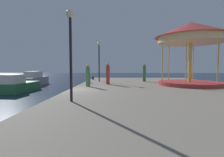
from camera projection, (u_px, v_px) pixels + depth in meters
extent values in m
plane|color=#162338|center=(69.00, 101.00, 11.82)|extent=(120.00, 120.00, 0.00)
cube|color=gray|center=(165.00, 96.00, 11.66)|extent=(13.26, 27.12, 0.80)
cube|color=#236638|center=(20.00, 87.00, 16.49)|extent=(2.30, 4.31, 0.87)
cube|color=beige|center=(12.00, 79.00, 15.43)|extent=(1.54, 1.93, 0.81)
cube|color=#4C6070|center=(19.00, 77.00, 16.33)|extent=(1.23, 0.18, 0.37)
cube|color=gray|center=(34.00, 81.00, 22.07)|extent=(2.29, 5.44, 1.09)
cube|color=beige|center=(34.00, 74.00, 22.06)|extent=(1.54, 2.42, 0.74)
cube|color=#4C6070|center=(37.00, 73.00, 23.23)|extent=(1.23, 0.16, 0.33)
cylinder|color=#B23333|center=(189.00, 83.00, 14.69)|extent=(5.22, 5.22, 0.30)
cylinder|color=gold|center=(190.00, 62.00, 14.57)|extent=(0.28, 0.28, 3.30)
cylinder|color=#F2E099|center=(191.00, 40.00, 14.44)|extent=(5.41, 5.41, 0.50)
cone|color=#C63D38|center=(191.00, 30.00, 14.39)|extent=(6.02, 6.02, 1.25)
cylinder|color=gold|center=(218.00, 62.00, 14.52)|extent=(0.08, 0.08, 3.30)
cylinder|color=gold|center=(193.00, 63.00, 16.58)|extent=(0.08, 0.08, 3.30)
cylinder|color=gold|center=(169.00, 63.00, 16.63)|extent=(0.08, 0.08, 3.30)
cylinder|color=gold|center=(162.00, 62.00, 14.62)|extent=(0.08, 0.08, 3.30)
cylinder|color=gold|center=(186.00, 62.00, 12.56)|extent=(0.08, 0.08, 3.30)
cylinder|color=gold|center=(218.00, 62.00, 12.51)|extent=(0.08, 0.08, 3.30)
cylinder|color=black|center=(71.00, 60.00, 7.56)|extent=(0.12, 0.12, 3.69)
sphere|color=#F9E5B2|center=(70.00, 14.00, 7.43)|extent=(0.36, 0.36, 0.36)
cylinder|color=black|center=(99.00, 63.00, 18.37)|extent=(0.12, 0.12, 3.90)
sphere|color=#F9E5B2|center=(99.00, 44.00, 18.23)|extent=(0.36, 0.36, 0.36)
cylinder|color=#2D2D33|center=(93.00, 78.00, 21.37)|extent=(0.24, 0.24, 0.40)
cylinder|color=#2D2D33|center=(89.00, 81.00, 16.71)|extent=(0.24, 0.24, 0.40)
cylinder|color=#387247|center=(144.00, 74.00, 18.43)|extent=(0.34, 0.34, 1.72)
sphere|color=tan|center=(144.00, 65.00, 18.36)|extent=(0.24, 0.24, 0.24)
cylinder|color=#B23833|center=(108.00, 75.00, 15.42)|extent=(0.34, 0.34, 1.71)
sphere|color=tan|center=(108.00, 64.00, 15.36)|extent=(0.24, 0.24, 0.24)
cylinder|color=#387247|center=(88.00, 77.00, 13.68)|extent=(0.34, 0.34, 1.54)
sphere|color=tan|center=(88.00, 66.00, 13.63)|extent=(0.24, 0.24, 0.24)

